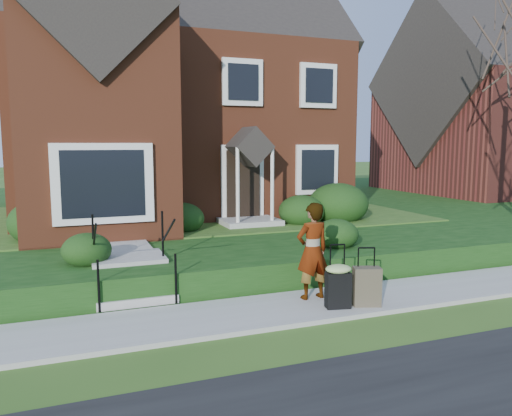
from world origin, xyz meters
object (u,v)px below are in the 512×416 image
front_steps (131,272)px  suitcase_olive (367,286)px  woman (312,251)px  suitcase_black (338,283)px

front_steps → suitcase_olive: front_steps is taller
front_steps → woman: size_ratio=1.14×
front_steps → suitcase_black: size_ratio=1.82×
front_steps → suitcase_black: bearing=-34.6°
front_steps → woman: 3.45m
woman → suitcase_olive: woman is taller
suitcase_black → woman: bearing=116.5°
woman → front_steps: bearing=-31.9°
suitcase_olive → woman: bearing=153.7°
woman → suitcase_black: bearing=100.3°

